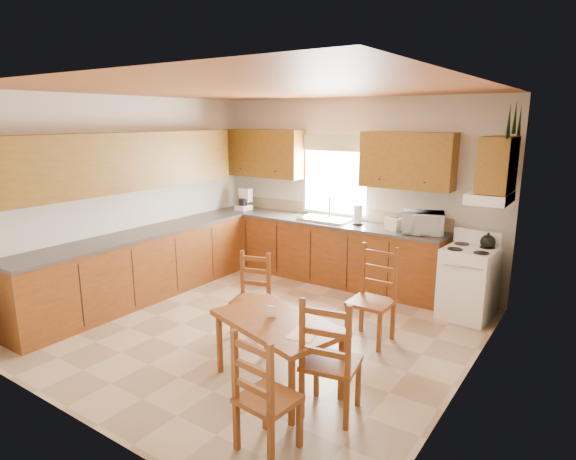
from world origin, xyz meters
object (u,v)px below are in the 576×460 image
Objects in this scene: dining_table at (277,353)px; chair_far_right at (371,296)px; chair_near_right at (331,355)px; chair_near_left at (268,391)px; microwave at (423,223)px; chair_far_left at (251,295)px; stove at (468,284)px.

chair_far_right reaches higher than dining_table.
chair_near_right reaches higher than dining_table.
chair_near_right is (0.16, 0.66, 0.05)m from chair_near_left.
chair_near_right is (0.28, -2.94, -0.55)m from microwave.
chair_near_left is at bearing -86.15° from chair_far_right.
chair_near_right is at bearing -98.15° from chair_near_left.
chair_far_left reaches higher than dining_table.
chair_far_left is at bearing -154.83° from chair_far_right.
chair_far_right is at bearing -89.59° from chair_near_right.
stove is 0.82× the size of chair_near_right.
dining_table is at bearing -55.15° from chair_far_left.
chair_near_left is 1.04× the size of chair_far_left.
chair_far_left is at bearing -130.78° from stove.
microwave is 3.00m from chair_near_right.
chair_near_right is at bearing -102.44° from microwave.
stove is 2.72m from chair_near_right.
dining_table is 0.65m from chair_near_right.
chair_near_right reaches higher than chair_near_left.
chair_far_left is at bearing 156.79° from dining_table.
chair_near_left is 2.06m from chair_far_right.
stove is at bearing 28.33° from chair_far_left.
microwave reaches higher than chair_near_left.
microwave is 1.63m from chair_far_right.
stove is 2.79m from dining_table.
chair_far_left is (-1.22, -2.11, -0.61)m from microwave.
chair_far_right reaches higher than chair_far_left.
chair_far_left is at bearing -42.40° from chair_near_left.
chair_far_left is (-1.51, 0.83, -0.06)m from chair_near_right.
stove is 0.97m from microwave.
chair_near_right is at bearing -93.57° from stove.
chair_far_left is (-1.35, 1.49, -0.02)m from chair_near_left.
microwave is at bearing 165.43° from stove.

